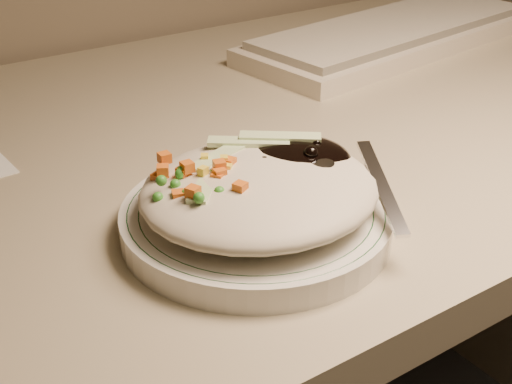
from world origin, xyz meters
TOP-DOWN VIEW (x-y plane):
  - desk at (0.00, 1.38)m, footprint 1.40×0.70m
  - plate at (-0.10, 1.19)m, footprint 0.22×0.22m
  - plate_rim at (-0.10, 1.19)m, footprint 0.21×0.21m
  - meal at (-0.09, 1.19)m, footprint 0.21×0.19m
  - keyboard at (0.36, 1.50)m, footprint 0.50×0.23m

SIDE VIEW (x-z plane):
  - desk at x=0.00m, z-range 0.17..0.91m
  - plate at x=-0.10m, z-range 0.74..0.76m
  - keyboard at x=0.36m, z-range 0.74..0.77m
  - plate_rim at x=-0.10m, z-range 0.76..0.76m
  - meal at x=-0.09m, z-range 0.76..0.81m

